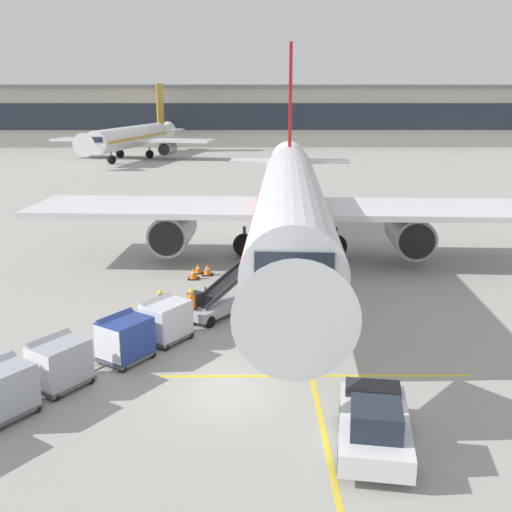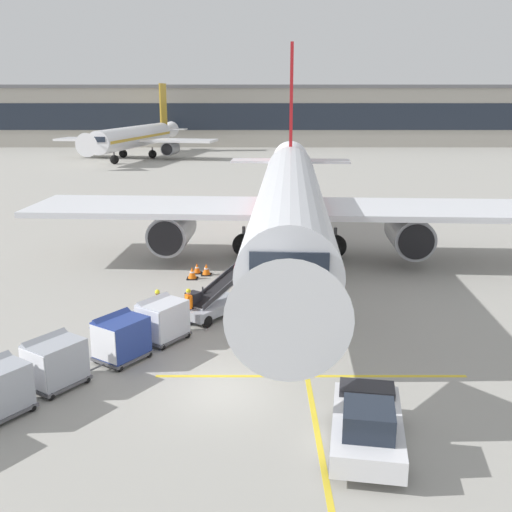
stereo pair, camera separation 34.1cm
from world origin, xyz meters
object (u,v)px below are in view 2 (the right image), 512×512
pushback_tug (370,426)px  safety_cone_nose_mark (195,273)px  parked_airplane (293,201)px  distant_airplane (138,137)px  baggage_cart_third (57,361)px  safety_cone_wingtip (209,269)px  baggage_cart_lead (165,319)px  baggage_cart_second (123,337)px  belt_loader (218,299)px  ground_crew_by_loader (161,305)px  ground_crew_by_carts (192,304)px  safety_cone_engine_keepout (200,268)px

pushback_tug → safety_cone_nose_mark: bearing=112.1°
parked_airplane → distant_airplane: (-22.77, 65.79, -0.41)m
baggage_cart_third → safety_cone_nose_mark: bearing=74.8°
baggage_cart_third → safety_cone_wingtip: baggage_cart_third is taller
parked_airplane → baggage_cart_lead: 14.90m
baggage_cart_lead → baggage_cart_second: bearing=-123.7°
belt_loader → baggage_cart_third: belt_loader is taller
baggage_cart_lead → distant_airplane: (-16.47, 78.95, 2.56)m
belt_loader → parked_airplane: bearing=67.5°
ground_crew_by_loader → safety_cone_nose_mark: ground_crew_by_loader is taller
pushback_tug → baggage_cart_second: bearing=144.2°
ground_crew_by_loader → pushback_tug: bearing=-52.3°
baggage_cart_lead → ground_crew_by_carts: bearing=63.8°
ground_crew_by_carts → safety_cone_wingtip: (0.17, 7.96, -0.66)m
ground_crew_by_loader → distant_airplane: distant_airplane is taller
baggage_cart_second → baggage_cart_third: (-1.94, -2.27, 0.00)m
baggage_cart_lead → pushback_tug: (7.50, -8.45, -0.17)m
baggage_cart_third → ground_crew_by_carts: bearing=55.8°
safety_cone_wingtip → belt_loader: bearing=-81.5°
parked_airplane → safety_cone_engine_keepout: parked_airplane is taller
parked_airplane → ground_crew_by_loader: size_ratio=25.17×
ground_crew_by_carts → baggage_cart_third: bearing=-124.2°
baggage_cart_lead → safety_cone_wingtip: size_ratio=3.84×
baggage_cart_lead → ground_crew_by_carts: baggage_cart_lead is taller
baggage_cart_second → safety_cone_engine_keepout: baggage_cart_second is taller
parked_airplane → baggage_cart_third: bearing=-118.8°
baggage_cart_second → distant_airplane: bearing=100.6°
ground_crew_by_loader → ground_crew_by_carts: (1.43, 0.13, 0.00)m
belt_loader → baggage_cart_lead: bearing=-124.2°
baggage_cart_second → safety_cone_engine_keepout: size_ratio=4.29×
belt_loader → baggage_cart_third: 9.25m
safety_cone_engine_keepout → ground_crew_by_loader: bearing=-96.8°
baggage_cart_lead → safety_cone_wingtip: bearing=83.5°
pushback_tug → safety_cone_nose_mark: 18.99m
baggage_cart_second → baggage_cart_third: same height
pushback_tug → safety_cone_engine_keepout: (-6.96, 18.74, -0.52)m
safety_cone_engine_keepout → distant_airplane: (-17.01, 68.66, 3.26)m
pushback_tug → safety_cone_nose_mark: size_ratio=6.45×
safety_cone_wingtip → distant_airplane: (-17.61, 69.03, 3.22)m
parked_airplane → belt_loader: size_ratio=8.64×
safety_cone_wingtip → baggage_cart_second: bearing=-101.8°
parked_airplane → belt_loader: (-4.15, -10.01, -3.16)m
parked_airplane → distant_airplane: parked_airplane is taller
baggage_cart_lead → distant_airplane: bearing=101.8°
ground_crew_by_carts → ground_crew_by_loader: bearing=-174.9°
safety_cone_nose_mark → ground_crew_by_carts: bearing=-85.2°
belt_loader → safety_cone_engine_keepout: size_ratio=8.11×
pushback_tug → distant_airplane: (-23.97, 87.40, 2.73)m
baggage_cart_second → pushback_tug: 10.93m
belt_loader → ground_crew_by_loader: size_ratio=2.91×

